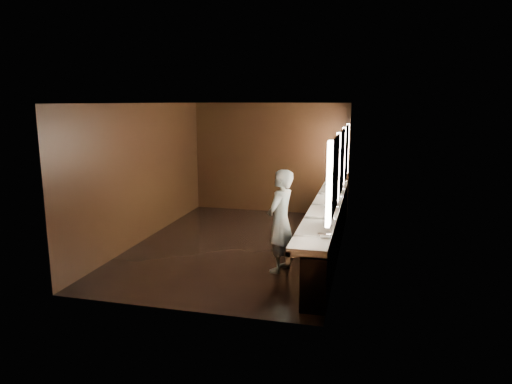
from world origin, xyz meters
TOP-DOWN VIEW (x-y plane):
  - floor at (0.00, 0.00)m, footprint 6.00×6.00m
  - ceiling at (0.00, 0.00)m, footprint 4.00×6.00m
  - wall_back at (0.00, 3.00)m, footprint 4.00×0.02m
  - wall_front at (0.00, -3.00)m, footprint 4.00×0.02m
  - wall_left at (-2.00, 0.00)m, footprint 0.02×6.00m
  - wall_right at (2.00, 0.00)m, footprint 0.02×6.00m
  - sink_counter at (1.79, 0.00)m, footprint 0.55×5.40m
  - mirror_band at (1.98, -0.00)m, footprint 0.06×5.03m
  - person at (1.08, -1.17)m, footprint 0.58×0.73m
  - trash_bin at (1.58, -0.64)m, footprint 0.36×0.36m

SIDE VIEW (x-z plane):
  - floor at x=0.00m, z-range 0.00..0.00m
  - trash_bin at x=1.58m, z-range 0.00..0.49m
  - sink_counter at x=1.79m, z-range -0.01..1.00m
  - person at x=1.08m, z-range 0.00..1.74m
  - wall_back at x=0.00m, z-range 0.00..2.80m
  - wall_front at x=0.00m, z-range 0.00..2.80m
  - wall_left at x=-2.00m, z-range 0.00..2.80m
  - wall_right at x=2.00m, z-range 0.00..2.80m
  - mirror_band at x=1.98m, z-range 1.17..2.32m
  - ceiling at x=0.00m, z-range 2.79..2.81m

